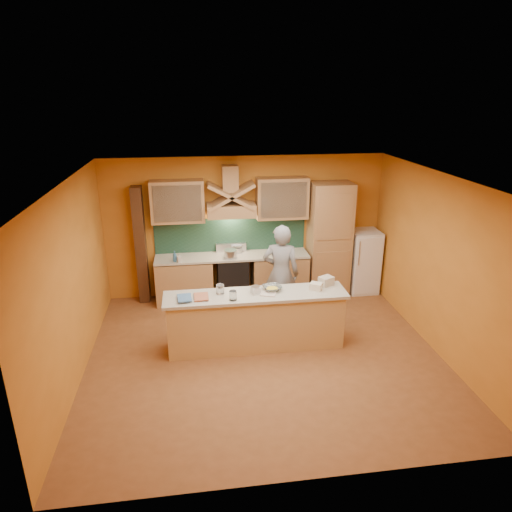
{
  "coord_description": "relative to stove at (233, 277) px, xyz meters",
  "views": [
    {
      "loc": [
        -1.02,
        -6.19,
        3.97
      ],
      "look_at": [
        -0.01,
        0.9,
        1.36
      ],
      "focal_mm": 32.0,
      "sensor_mm": 36.0,
      "label": 1
    }
  ],
  "objects": [
    {
      "name": "range_hood",
      "position": [
        0.0,
        0.05,
        1.37
      ],
      "size": [
        0.92,
        0.5,
        0.24
      ],
      "primitive_type": "cube",
      "color": "tan",
      "rests_on": "wall_back"
    },
    {
      "name": "backsplash",
      "position": [
        -0.0,
        0.28,
        0.8
      ],
      "size": [
        3.0,
        0.03,
        0.7
      ],
      "primitive_type": "cube",
      "color": "#1A392B",
      "rests_on": "wall_back"
    },
    {
      "name": "island_body",
      "position": [
        0.2,
        -1.9,
        -0.01
      ],
      "size": [
        2.8,
        0.55,
        0.88
      ],
      "primitive_type": "cube",
      "color": "tan",
      "rests_on": "floor"
    },
    {
      "name": "pot_large",
      "position": [
        -0.04,
        -0.13,
        0.53
      ],
      "size": [
        0.32,
        0.32,
        0.15
      ],
      "primitive_type": "cylinder",
      "rotation": [
        0.0,
        0.0,
        -0.39
      ],
      "color": "#ACACB3",
      "rests_on": "stove"
    },
    {
      "name": "grocery_bag_a",
      "position": [
        1.4,
        -1.72,
        0.57
      ],
      "size": [
        0.27,
        0.25,
        0.14
      ],
      "primitive_type": "cube",
      "rotation": [
        0.0,
        0.0,
        0.48
      ],
      "color": "beige",
      "rests_on": "island_top"
    },
    {
      "name": "book_lower",
      "position": [
        -0.77,
        -1.93,
        0.51
      ],
      "size": [
        0.23,
        0.31,
        0.03
      ],
      "primitive_type": "imported",
      "rotation": [
        0.0,
        0.0,
        0.02
      ],
      "color": "#B3603F",
      "rests_on": "island_top"
    },
    {
      "name": "wall_right",
      "position": [
        3.05,
        -2.2,
        0.95
      ],
      "size": [
        0.02,
        5.0,
        2.8
      ],
      "primitive_type": "cube",
      "color": "orange",
      "rests_on": "floor"
    },
    {
      "name": "wall_back",
      "position": [
        0.3,
        0.3,
        0.95
      ],
      "size": [
        5.5,
        0.02,
        2.8
      ],
      "primitive_type": "cube",
      "color": "orange",
      "rests_on": "floor"
    },
    {
      "name": "base_cabinet_right",
      "position": [
        0.95,
        0.0,
        -0.02
      ],
      "size": [
        1.1,
        0.6,
        0.86
      ],
      "primitive_type": "cube",
      "color": "tan",
      "rests_on": "floor"
    },
    {
      "name": "soap_bottle_a",
      "position": [
        -1.02,
        -0.25,
        0.56
      ],
      "size": [
        0.1,
        0.1,
        0.18
      ],
      "primitive_type": "imported",
      "rotation": [
        0.0,
        0.0,
        0.34
      ],
      "color": "beige",
      "rests_on": "counter_top"
    },
    {
      "name": "book_upper",
      "position": [
        -1.02,
        -1.98,
        0.53
      ],
      "size": [
        0.24,
        0.31,
        0.02
      ],
      "primitive_type": "imported",
      "rotation": [
        0.0,
        0.0,
        0.08
      ],
      "color": "#456A98",
      "rests_on": "island_top"
    },
    {
      "name": "mixing_bowl",
      "position": [
        0.48,
        -1.8,
        0.53
      ],
      "size": [
        0.35,
        0.35,
        0.07
      ],
      "primitive_type": "imported",
      "rotation": [
        0.0,
        0.0,
        0.18
      ],
      "color": "silver",
      "rests_on": "island_top"
    },
    {
      "name": "person",
      "position": [
        0.77,
        -1.02,
        0.45
      ],
      "size": [
        0.75,
        0.61,
        1.8
      ],
      "primitive_type": "imported",
      "rotation": [
        0.0,
        0.0,
        2.84
      ],
      "color": "gray",
      "rests_on": "floor"
    },
    {
      "name": "pot_small",
      "position": [
        0.11,
        0.16,
        0.51
      ],
      "size": [
        0.28,
        0.28,
        0.13
      ],
      "primitive_type": "cylinder",
      "rotation": [
        0.0,
        0.0,
        0.35
      ],
      "color": "silver",
      "rests_on": "stove"
    },
    {
      "name": "grocery_bag_b",
      "position": [
        1.18,
        -1.88,
        0.55
      ],
      "size": [
        0.23,
        0.22,
        0.11
      ],
      "primitive_type": "cube",
      "rotation": [
        0.0,
        0.0,
        -0.54
      ],
      "color": "beige",
      "rests_on": "island_top"
    },
    {
      "name": "pantry_column",
      "position": [
        1.95,
        0.0,
        0.7
      ],
      "size": [
        0.8,
        0.6,
        2.3
      ],
      "primitive_type": "cube",
      "color": "tan",
      "rests_on": "floor"
    },
    {
      "name": "hood_chimney",
      "position": [
        0.0,
        0.15,
        1.95
      ],
      "size": [
        0.3,
        0.3,
        0.5
      ],
      "primitive_type": "cube",
      "color": "tan",
      "rests_on": "wall_back"
    },
    {
      "name": "upper_cabinet_right",
      "position": [
        1.0,
        0.12,
        1.55
      ],
      "size": [
        1.0,
        0.35,
        0.8
      ],
      "primitive_type": "cube",
      "color": "tan",
      "rests_on": "wall_back"
    },
    {
      "name": "floor",
      "position": [
        0.3,
        -2.2,
        -0.45
      ],
      "size": [
        5.5,
        5.0,
        0.01
      ],
      "primitive_type": "cube",
      "color": "brown",
      "rests_on": "ground"
    },
    {
      "name": "trim_column_left",
      "position": [
        -1.75,
        0.15,
        0.7
      ],
      "size": [
        0.2,
        0.3,
        2.3
      ],
      "primitive_type": "cube",
      "color": "#472816",
      "rests_on": "floor"
    },
    {
      "name": "jar_large",
      "position": [
        -0.36,
        -1.81,
        0.57
      ],
      "size": [
        0.14,
        0.14,
        0.15
      ],
      "primitive_type": "cylinder",
      "rotation": [
        0.0,
        0.0,
        0.14
      ],
      "color": "silver",
      "rests_on": "island_top"
    },
    {
      "name": "ceiling",
      "position": [
        0.3,
        -2.2,
        2.35
      ],
      "size": [
        5.5,
        5.0,
        0.01
      ],
      "primitive_type": "cube",
      "color": "white",
      "rests_on": "wall_back"
    },
    {
      "name": "kitchen_scale",
      "position": [
        0.2,
        -1.89,
        0.55
      ],
      "size": [
        0.16,
        0.16,
        0.11
      ],
      "primitive_type": "cube",
      "rotation": [
        0.0,
        0.0,
        0.32
      ],
      "color": "silver",
      "rests_on": "island_top"
    },
    {
      "name": "dish_rack",
      "position": [
        0.94,
        0.09,
        0.52
      ],
      "size": [
        0.34,
        0.29,
        0.1
      ],
      "primitive_type": "cube",
      "rotation": [
        0.0,
        0.0,
        0.27
      ],
      "color": "silver",
      "rests_on": "counter_top"
    },
    {
      "name": "soap_bottle_b",
      "position": [
        -1.1,
        -0.2,
        0.58
      ],
      "size": [
        0.1,
        0.1,
        0.21
      ],
      "primitive_type": "imported",
      "rotation": [
        0.0,
        0.0,
        0.34
      ],
      "color": "#34658F",
      "rests_on": "counter_top"
    },
    {
      "name": "stove",
      "position": [
        0.0,
        0.0,
        0.0
      ],
      "size": [
        0.6,
        0.58,
        0.9
      ],
      "primitive_type": "cube",
      "color": "black",
      "rests_on": "floor"
    },
    {
      "name": "cloth",
      "position": [
        0.39,
        -1.95,
        0.5
      ],
      "size": [
        0.29,
        0.25,
        0.02
      ],
      "primitive_type": "cube",
      "rotation": [
        0.0,
        0.0,
        -0.33
      ],
      "color": "#C7AEA3",
      "rests_on": "island_top"
    },
    {
      "name": "bowl_back",
      "position": [
        0.89,
        0.12,
        0.51
      ],
      "size": [
        0.34,
        0.34,
        0.08
      ],
      "primitive_type": "imported",
      "rotation": [
        0.0,
        0.0,
        -0.42
      ],
      "color": "white",
      "rests_on": "counter_top"
    },
    {
      "name": "fridge",
      "position": [
        2.7,
        0.0,
        0.2
      ],
      "size": [
        0.58,
        0.6,
        1.3
      ],
      "primitive_type": "cube",
      "color": "white",
      "rests_on": "floor"
    },
    {
      "name": "island_top",
      "position": [
        0.2,
        -1.9,
        0.47
      ],
      "size": [
        2.9,
        0.62,
        0.05
      ],
      "primitive_type": "cube",
      "color": "#B5AB99",
      "rests_on": "island_body"
    },
    {
      "name": "counter_top",
      "position": [
        -0.0,
        0.0,
        0.45
      ],
      "size": [
        3.0,
        0.62,
        0.04
      ],
      "primitive_type": "cube",
      "color": "#B5AB99",
      "rests_on": "base_cabinet_left"
    },
    {
      "name": "base_cabinet_left",
      "position": [
        -0.95,
        0.0,
        -0.02
      ],
      "size": [
        1.1,
        0.6,
        0.86
      ],
      "primitive_type": "cube",
      "color": "tan",
      "rests_on": "floor"
    },
    {
      "name": "wall_left",
      "position": [
        -2.45,
        -2.2,
        0.95
      ],
      "size": [
        0.02,
        5.0,
        2.8
      ],
      "primitive_type": "cube",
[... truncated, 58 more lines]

